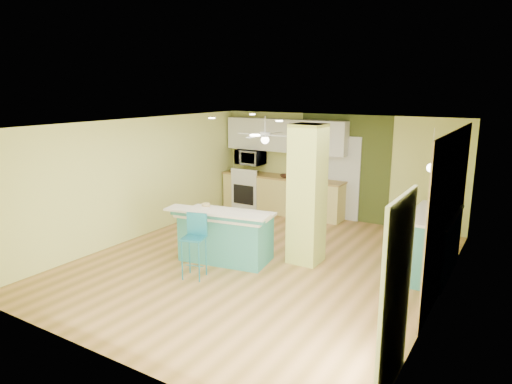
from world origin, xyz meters
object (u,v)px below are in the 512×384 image
(fruit_bowl, at_px, (286,176))
(canister, at_px, (206,208))
(side_counter, at_px, (431,243))
(bar_stool, at_px, (195,235))
(peninsula, at_px, (226,235))

(fruit_bowl, xyz_separation_m, canister, (0.17, -3.43, -0.01))
(fruit_bowl, bearing_deg, side_counter, -27.69)
(side_counter, relative_size, canister, 9.88)
(bar_stool, relative_size, canister, 6.39)
(bar_stool, xyz_separation_m, canister, (-0.35, 0.75, 0.24))
(peninsula, xyz_separation_m, fruit_bowl, (-0.52, 3.32, 0.51))
(peninsula, relative_size, fruit_bowl, 6.46)
(bar_stool, bearing_deg, peninsula, 74.53)
(peninsula, bearing_deg, bar_stool, -99.23)
(side_counter, bearing_deg, bar_stool, -147.01)
(peninsula, relative_size, canister, 11.47)
(peninsula, bearing_deg, canister, -171.59)
(peninsula, xyz_separation_m, canister, (-0.35, -0.11, 0.50))
(side_counter, xyz_separation_m, fruit_bowl, (-3.85, 2.02, 0.44))
(peninsula, height_order, bar_stool, bar_stool)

